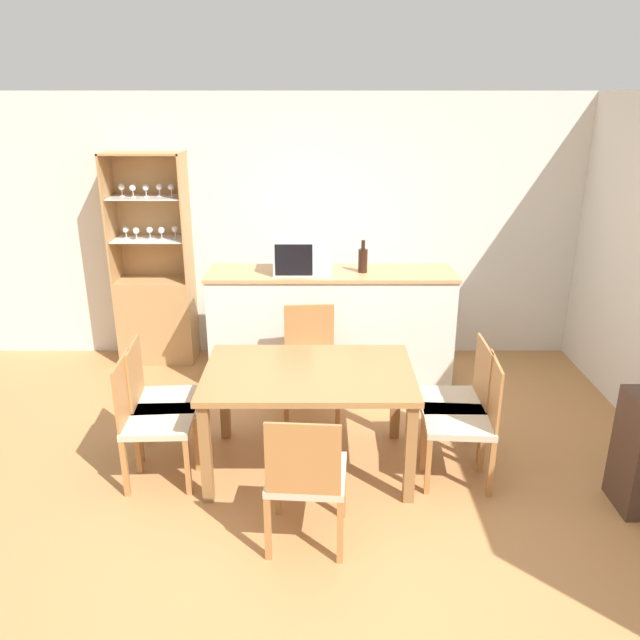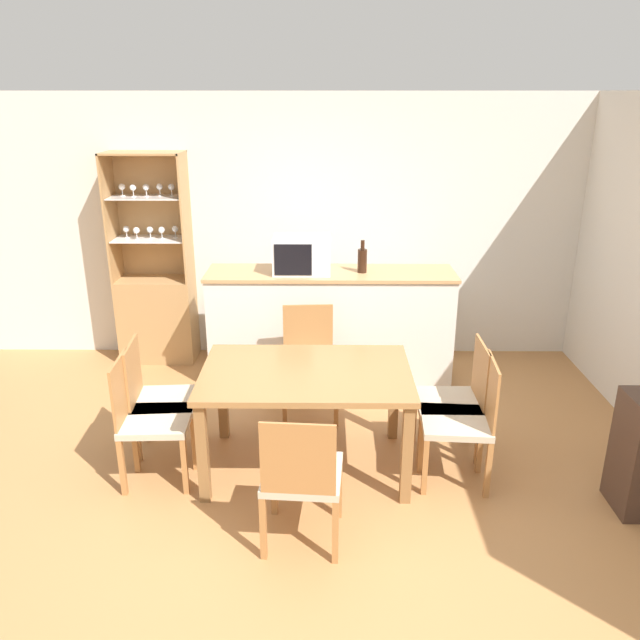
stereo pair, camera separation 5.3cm
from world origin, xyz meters
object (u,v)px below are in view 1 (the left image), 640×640
object	(u,v)px
dining_chair_head_near	(305,476)
dining_chair_side_right_far	(455,400)
dining_chair_side_right_near	(464,419)
dining_chair_side_left_far	(160,400)
microwave	(301,255)
dining_chair_side_left_near	(151,419)
dining_table	(307,384)
display_cabinet	(155,303)
dining_chair_head_far	(309,362)
wine_bottle	(361,260)

from	to	relation	value
dining_chair_head_near	dining_chair_side_right_far	size ratio (longest dim) A/B	1.00
dining_chair_side_right_near	dining_chair_side_left_far	size ratio (longest dim) A/B	1.00
microwave	dining_chair_side_left_near	bearing A→B (deg)	-121.31
dining_table	dining_chair_side_left_far	bearing A→B (deg)	172.64
display_cabinet	dining_chair_side_right_far	distance (m)	3.17
dining_chair_head_near	dining_chair_head_far	size ratio (longest dim) A/B	1.00
dining_chair_side_left_near	dining_chair_side_right_far	xyz separation A→B (m)	(2.12, 0.28, 0.00)
dining_chair_side_right_far	wine_bottle	bearing A→B (deg)	25.19
dining_chair_side_right_far	dining_chair_side_left_near	bearing A→B (deg)	98.13
display_cabinet	dining_chair_side_left_near	distance (m)	2.15
dining_chair_head_far	dining_chair_side_left_far	bearing A→B (deg)	28.80
dining_chair_side_left_far	wine_bottle	distance (m)	2.13
dining_table	dining_chair_side_right_near	distance (m)	1.09
dining_table	dining_chair_head_far	bearing A→B (deg)	90.22
display_cabinet	dining_chair_side_right_far	world-z (taller)	display_cabinet
dining_chair_side_left_far	display_cabinet	bearing A→B (deg)	-169.76
dining_chair_side_left_near	dining_chair_side_right_far	size ratio (longest dim) A/B	1.00
dining_chair_side_left_far	wine_bottle	world-z (taller)	wine_bottle
dining_chair_side_right_far	dining_chair_head_near	bearing A→B (deg)	132.37
dining_chair_side_right_near	dining_chair_head_far	bearing A→B (deg)	52.21
dining_chair_side_left_near	dining_chair_side_right_near	xyz separation A→B (m)	(2.12, -0.00, 0.00)
dining_table	wine_bottle	world-z (taller)	wine_bottle
dining_chair_side_left_far	microwave	distance (m)	1.81
dining_chair_side_left_far	microwave	world-z (taller)	microwave
dining_chair_side_right_far	dining_chair_side_left_far	distance (m)	2.12
microwave	dining_chair_side_left_far	bearing A→B (deg)	-126.33
dining_chair_side_left_far	wine_bottle	size ratio (longest dim) A/B	3.10
display_cabinet	dining_chair_side_left_near	xyz separation A→B (m)	(0.47, -2.10, -0.13)
dining_chair_side_left_near	microwave	xyz separation A→B (m)	(0.98, 1.61, 0.74)
microwave	display_cabinet	bearing A→B (deg)	161.67
dining_chair_head_near	microwave	world-z (taller)	microwave
display_cabinet	dining_chair_head_near	xyz separation A→B (m)	(1.53, -2.76, -0.13)
dining_chair_head_near	dining_chair_side_right_far	xyz separation A→B (m)	(1.06, 0.95, 0.00)
dining_chair_side_left_near	dining_chair_side_right_near	bearing A→B (deg)	87.61
dining_chair_side_right_near	microwave	world-z (taller)	microwave
dining_chair_side_right_near	dining_chair_side_right_far	xyz separation A→B (m)	(0.00, 0.28, 0.00)
dining_chair_side_left_near	dining_chair_head_far	world-z (taller)	same
dining_chair_side_left_far	dining_chair_side_right_near	bearing A→B (deg)	78.06
dining_chair_side_right_far	dining_chair_head_far	bearing A→B (deg)	58.24
dining_chair_head_far	microwave	world-z (taller)	microwave
dining_table	microwave	distance (m)	1.57
dining_table	dining_chair_head_far	distance (m)	0.83
dining_chair_side_right_near	wine_bottle	world-z (taller)	wine_bottle
dining_chair_head_near	wine_bottle	distance (m)	2.42
display_cabinet	dining_chair_head_far	distance (m)	1.91
dining_chair_head_near	display_cabinet	bearing A→B (deg)	123.12
dining_chair_side_right_near	dining_chair_side_right_far	bearing A→B (deg)	4.15
dining_chair_side_right_far	display_cabinet	bearing A→B (deg)	55.56
dining_chair_side_right_far	dining_chair_side_left_far	world-z (taller)	same
dining_chair_side_left_near	wine_bottle	bearing A→B (deg)	134.28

